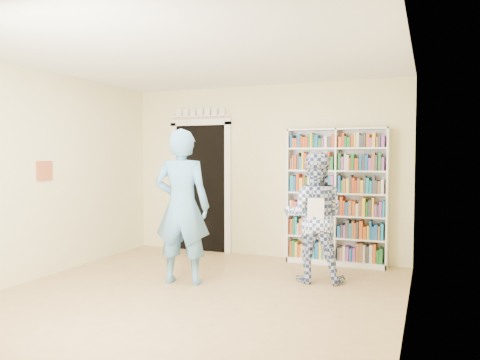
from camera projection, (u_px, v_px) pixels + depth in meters
name	position (u px, v px, depth m)	size (l,w,h in m)	color
floor	(189.00, 300.00, 5.17)	(5.00, 5.00, 0.00)	#A37C4E
ceiling	(187.00, 53.00, 5.02)	(5.00, 5.00, 0.00)	white
wall_back	(263.00, 171.00, 7.41)	(4.50, 4.50, 0.00)	beige
wall_left	(32.00, 175.00, 5.94)	(5.00, 5.00, 0.00)	beige
wall_right	(406.00, 183.00, 4.25)	(5.00, 5.00, 0.00)	beige
bookshelf	(337.00, 196.00, 6.83)	(1.45, 0.27, 1.99)	white
doorway	(201.00, 181.00, 7.81)	(1.10, 0.08, 2.43)	black
wall_art	(45.00, 171.00, 6.12)	(0.03, 0.25, 0.25)	brown
man_blue	(182.00, 207.00, 5.82)	(0.70, 0.46, 1.93)	#5692C1
man_plaid	(314.00, 217.00, 5.91)	(0.80, 0.62, 1.65)	navy
paper_sheet	(316.00, 210.00, 5.64)	(0.20, 0.01, 0.28)	white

